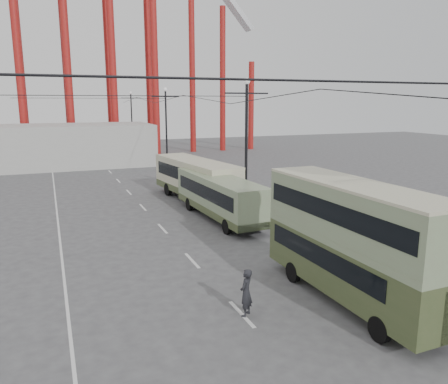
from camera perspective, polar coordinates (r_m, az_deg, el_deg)
name	(u,v)px	position (r m, az deg, el deg)	size (l,w,h in m)	color
ground	(327,368)	(14.30, 13.37, -21.43)	(160.00, 160.00, 0.00)	#48484A
road_markings	(152,214)	(30.99, -9.44, -2.90)	(12.52, 120.00, 0.01)	silver
lamp_post_mid	(246,146)	(30.60, 2.92, 5.96)	(3.20, 0.44, 9.32)	black
lamp_post_far	(166,129)	(51.34, -7.54, 8.21)	(3.20, 0.44, 9.32)	black
lamp_post_distant	(132,121)	(72.83, -11.95, 9.07)	(3.20, 0.44, 9.32)	black
fairground_shed	(59,146)	(56.88, -20.74, 5.69)	(22.00, 10.00, 5.00)	#A6A6A1
double_decker_bus	(352,237)	(17.55, 16.36, -5.61)	(2.40, 8.89, 4.75)	#3A4826
single_decker_green	(219,195)	(29.11, -0.61, -0.44)	(2.84, 10.19, 2.85)	gray
single_decker_cream	(196,178)	(34.52, -3.72, 1.84)	(4.01, 10.71, 3.25)	#BFBB99
pedestrian	(246,293)	(16.39, 2.90, -12.98)	(0.66, 0.43, 1.80)	black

